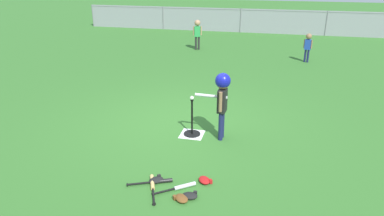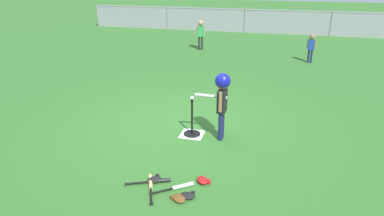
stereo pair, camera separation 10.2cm
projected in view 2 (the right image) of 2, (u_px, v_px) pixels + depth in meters
name	position (u px, v px, depth m)	size (l,w,h in m)	color
ground_plane	(181.00, 123.00, 7.21)	(60.00, 60.00, 0.00)	#336B28
home_plate	(192.00, 134.00, 6.71)	(0.44, 0.44, 0.01)	white
batting_tee	(192.00, 129.00, 6.66)	(0.32, 0.32, 0.72)	black
baseball_on_tee	(192.00, 98.00, 6.43)	(0.07, 0.07, 0.07)	white
batter_child	(222.00, 93.00, 6.21)	(0.65, 0.36, 1.28)	#191E4C
fielder_near_left	(311.00, 44.00, 11.55)	(0.27, 0.19, 0.97)	#191E4C
fielder_deep_left	(201.00, 31.00, 13.37)	(0.33, 0.23, 1.15)	#262626
spare_bat_silver	(178.00, 187.00, 5.05)	(0.56, 0.45, 0.06)	silver
spare_bat_wood	(151.00, 185.00, 5.10)	(0.31, 0.66, 0.06)	#DBB266
spare_bat_black	(155.00, 181.00, 5.18)	(0.64, 0.33, 0.06)	black
glove_by_plate	(179.00, 198.00, 4.79)	(0.27, 0.27, 0.07)	brown
glove_near_bats	(203.00, 180.00, 5.20)	(0.26, 0.27, 0.07)	#B21919
glove_tossed_aside	(155.00, 179.00, 5.22)	(0.27, 0.26, 0.07)	black
glove_outfield_drop	(187.00, 196.00, 4.85)	(0.23, 0.18, 0.07)	black
outfield_fence	(245.00, 20.00, 17.03)	(16.06, 0.06, 1.15)	slate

